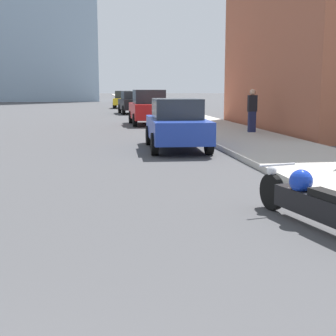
% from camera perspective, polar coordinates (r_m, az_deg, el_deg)
% --- Properties ---
extents(sidewalk, '(3.27, 240.00, 0.15)m').
position_cam_1_polar(sidewalk, '(41.20, -0.85, 7.13)').
color(sidewalk, '#B2ADA3').
rests_on(sidewalk, ground_plane).
extents(motorcycle, '(0.83, 2.59, 0.76)m').
position_cam_1_polar(motorcycle, '(6.69, 17.15, -3.83)').
color(motorcycle, black).
rests_on(motorcycle, ground_plane).
extents(parked_car_blue, '(1.90, 4.18, 1.58)m').
position_cam_1_polar(parked_car_blue, '(14.62, 1.06, 5.39)').
color(parked_car_blue, '#1E3899').
rests_on(parked_car_blue, ground_plane).
extents(parked_car_red, '(1.97, 3.96, 1.83)m').
position_cam_1_polar(parked_car_red, '(24.78, -2.35, 7.36)').
color(parked_car_red, red).
rests_on(parked_car_red, ground_plane).
extents(parked_car_black, '(1.99, 4.05, 1.69)m').
position_cam_1_polar(parked_car_black, '(35.90, -4.45, 7.97)').
color(parked_car_black, black).
rests_on(parked_car_black, ground_plane).
extents(parked_car_yellow, '(2.19, 3.96, 1.68)m').
position_cam_1_polar(parked_car_yellow, '(46.53, -5.46, 8.31)').
color(parked_car_yellow, gold).
rests_on(parked_car_yellow, ground_plane).
extents(pedestrian, '(0.36, 0.24, 1.72)m').
position_cam_1_polar(pedestrian, '(19.23, 10.23, 6.97)').
color(pedestrian, '#1E2347').
rests_on(pedestrian, sidewalk).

